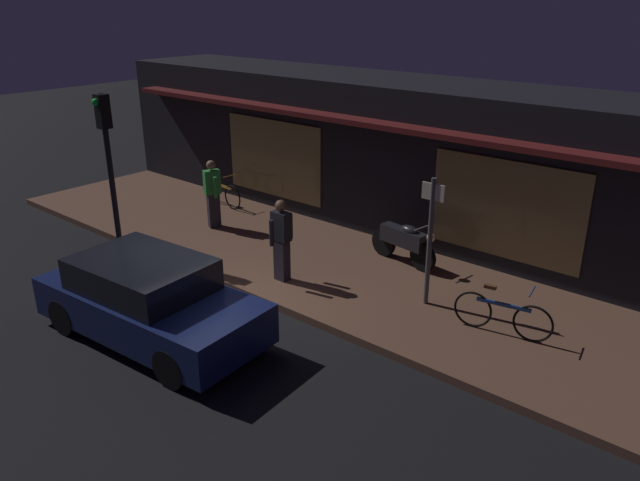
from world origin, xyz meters
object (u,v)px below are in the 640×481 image
sign_post (430,235)px  parked_car_near (149,300)px  person_photographer (213,192)px  bicycle_parked (502,315)px  motorcycle (404,241)px  bicycle_extra (221,192)px  traffic_light_pole (107,149)px  person_bystander (281,239)px

sign_post → parked_car_near: (-3.08, -3.85, -0.81)m
person_photographer → bicycle_parked: bearing=-2.3°
motorcycle → person_photographer: person_photographer is taller
parked_car_near → bicycle_extra: bearing=128.5°
motorcycle → person_photographer: 4.91m
traffic_light_pole → parked_car_near: 4.17m
sign_post → traffic_light_pole: 6.93m
person_bystander → traffic_light_pole: size_ratio=0.46×
bicycle_extra → traffic_light_pole: (0.76, -3.64, 1.97)m
sign_post → parked_car_near: size_ratio=0.57×
bicycle_parked → sign_post: size_ratio=0.68×
bicycle_parked → traffic_light_pole: (-8.03, -2.09, 1.97)m
motorcycle → person_photographer: bearing=-166.7°
motorcycle → sign_post: bearing=-44.1°
bicycle_parked → person_bystander: 4.39m
bicycle_parked → parked_car_near: parked_car_near is taller
traffic_light_pole → bicycle_extra: bearing=101.8°
sign_post → bicycle_parked: bearing=-5.8°
person_photographer → traffic_light_pole: 2.83m
motorcycle → bicycle_parked: 3.22m
bicycle_extra → person_photographer: size_ratio=0.99×
motorcycle → bicycle_extra: bearing=179.0°
person_bystander → parked_car_near: bearing=-96.8°
motorcycle → traffic_light_pole: traffic_light_pole is taller
parked_car_near → person_bystander: bearing=83.2°
traffic_light_pole → motorcycle: bearing=34.4°
person_photographer → sign_post: 6.11m
bicycle_extra → parked_car_near: (4.17, -5.25, 0.20)m
sign_post → motorcycle: bearing=135.9°
person_photographer → traffic_light_pole: bearing=-99.3°
bicycle_parked → person_bystander: size_ratio=0.98×
person_photographer → person_bystander: (3.36, -1.13, 0.00)m
bicycle_parked → bicycle_extra: size_ratio=0.99×
motorcycle → person_photographer: (-4.76, -1.13, 0.38)m
bicycle_extra → sign_post: size_ratio=0.69×
motorcycle → traffic_light_pole: size_ratio=0.47×
motorcycle → person_photographer: size_ratio=1.02×
bicycle_parked → person_bystander: person_bystander is taller
person_bystander → bicycle_parked: bearing=10.8°
person_photographer → sign_post: (6.09, -0.16, 0.48)m
person_bystander → person_photographer: bearing=161.5°
sign_post → bicycle_extra: bearing=169.1°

